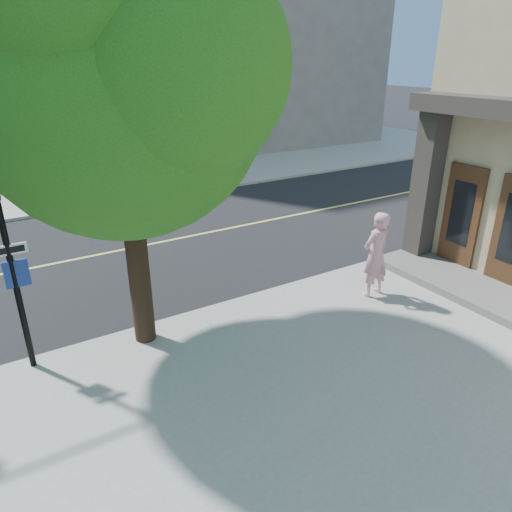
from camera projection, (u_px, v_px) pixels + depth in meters
ground at (35, 361)px, 8.77m from camera, size 140.00×140.00×0.00m
road_ew at (9, 273)px, 12.29m from camera, size 140.00×9.00×0.01m
sidewalk_ne at (200, 137)px, 32.07m from camera, size 29.00×25.00×0.12m
filler_ne at (198, 23)px, 29.92m from camera, size 18.00×16.00×14.00m
man_on_phone at (376, 255)px, 10.57m from camera, size 0.77×0.54×2.00m
street_tree at (123, 47)px, 7.28m from camera, size 6.13×5.57×8.14m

